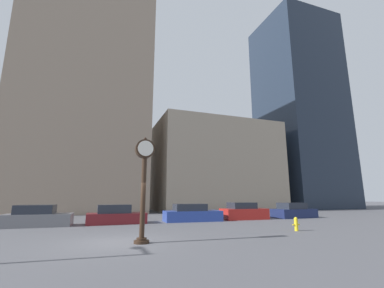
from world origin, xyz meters
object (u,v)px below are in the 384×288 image
object	(u,v)px
car_blue	(192,214)
fire_hydrant_far	(296,224)
car_navy	(293,211)
car_red	(243,212)
street_clock	(144,175)
car_grey	(37,217)
car_maroon	(116,216)

from	to	relation	value
car_blue	fire_hydrant_far	bearing A→B (deg)	-60.94
car_navy	car_blue	bearing A→B (deg)	177.80
car_red	fire_hydrant_far	xyz separation A→B (m)	(-1.17, -7.71, -0.22)
street_clock	car_grey	size ratio (longest dim) A/B	1.09
fire_hydrant_far	street_clock	bearing A→B (deg)	-173.53
street_clock	car_blue	size ratio (longest dim) A/B	0.99
car_maroon	fire_hydrant_far	world-z (taller)	car_maroon
car_maroon	fire_hydrant_far	size ratio (longest dim) A/B	5.52
street_clock	car_blue	xyz separation A→B (m)	(5.29, 8.57, -2.28)
car_blue	car_red	world-z (taller)	car_red
street_clock	car_grey	xyz separation A→B (m)	(-5.51, 8.50, -2.27)
car_maroon	car_red	distance (m)	10.65
car_grey	car_red	bearing A→B (deg)	2.71
car_grey	car_maroon	size ratio (longest dim) A/B	0.99
car_grey	car_blue	distance (m)	10.80
street_clock	car_red	bearing A→B (deg)	40.81
fire_hydrant_far	car_red	bearing A→B (deg)	81.38
car_red	car_grey	bearing A→B (deg)	-177.16
street_clock	car_blue	distance (m)	10.33
car_grey	fire_hydrant_far	bearing A→B (deg)	-25.50
car_red	street_clock	bearing A→B (deg)	-137.15
car_maroon	fire_hydrant_far	bearing A→B (deg)	-40.55
car_blue	car_navy	bearing A→B (deg)	3.44
car_red	car_maroon	bearing A→B (deg)	-177.33
car_blue	car_red	size ratio (longest dim) A/B	1.17
street_clock	car_red	distance (m)	13.53
car_maroon	car_blue	bearing A→B (deg)	-2.15
car_blue	car_maroon	bearing A→B (deg)	-176.91
car_grey	fire_hydrant_far	size ratio (longest dim) A/B	5.48
street_clock	car_blue	world-z (taller)	street_clock
street_clock	fire_hydrant_far	xyz separation A→B (m)	(8.93, 1.01, -2.46)
car_red	fire_hydrant_far	bearing A→B (deg)	-96.58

